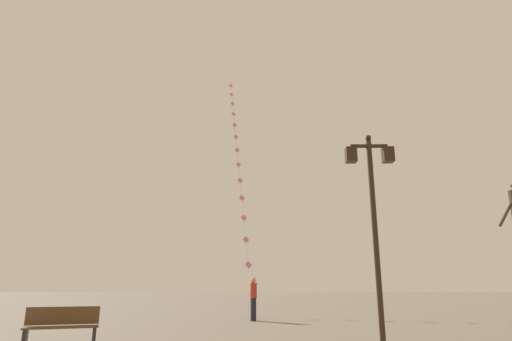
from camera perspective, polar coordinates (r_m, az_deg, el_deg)
ground_plane at (r=22.26m, az=2.25°, el=-18.70°), size 160.00×160.00×0.00m
twin_lantern_lamp_post at (r=11.48m, az=15.34°, el=-3.21°), size 1.26×0.28×5.30m
kite_train at (r=27.96m, az=-2.43°, el=1.60°), size 2.46×14.18×18.29m
kite_flyer at (r=18.08m, az=-0.36°, el=-16.65°), size 0.29×0.62×1.71m
park_bench at (r=11.31m, az=-24.62°, el=-18.53°), size 1.65×0.97×0.89m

